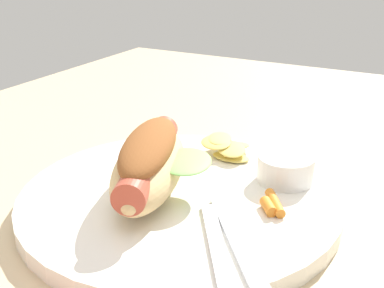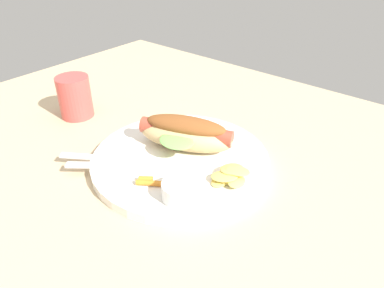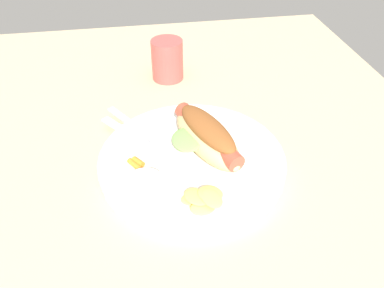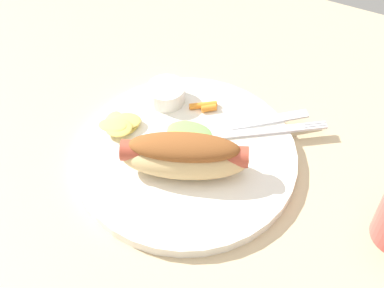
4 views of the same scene
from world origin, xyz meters
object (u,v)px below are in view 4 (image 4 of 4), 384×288
(chips_pile, at_px, (121,123))
(sauce_ramekin, at_px, (166,93))
(carrot_garnish, at_px, (205,106))
(fork, at_px, (265,131))
(plate, at_px, (186,157))
(knife, at_px, (254,123))
(hot_dog, at_px, (184,154))

(chips_pile, bearing_deg, sauce_ramekin, -112.26)
(sauce_ramekin, distance_m, carrot_garnish, 0.06)
(fork, xyz_separation_m, carrot_garnish, (0.09, -0.01, 0.00))
(chips_pile, bearing_deg, carrot_garnish, -136.86)
(fork, bearing_deg, sauce_ramekin, 147.77)
(plate, height_order, chips_pile, chips_pile)
(sauce_ramekin, xyz_separation_m, knife, (-0.13, -0.01, -0.01))
(hot_dog, bearing_deg, chips_pile, 144.85)
(knife, bearing_deg, carrot_garnish, 143.21)
(knife, height_order, carrot_garnish, carrot_garnish)
(hot_dog, xyz_separation_m, sauce_ramekin, (0.08, -0.10, -0.02))
(sauce_ramekin, height_order, knife, sauce_ramekin)
(plate, height_order, sauce_ramekin, sauce_ramekin)
(fork, relative_size, knife, 0.92)
(plate, bearing_deg, sauce_ramekin, -48.38)
(hot_dog, relative_size, sauce_ramekin, 3.22)
(fork, xyz_separation_m, knife, (0.02, -0.01, -0.00))
(sauce_ramekin, relative_size, carrot_garnish, 1.35)
(plate, bearing_deg, knife, -124.82)
(hot_dog, xyz_separation_m, carrot_garnish, (0.02, -0.11, -0.03))
(hot_dog, relative_size, knife, 1.10)
(knife, distance_m, carrot_garnish, 0.07)
(hot_dog, distance_m, knife, 0.13)
(plate, distance_m, hot_dog, 0.05)
(chips_pile, bearing_deg, knife, -152.12)
(knife, relative_size, chips_pile, 2.54)
(chips_pile, relative_size, carrot_garnish, 1.55)
(plate, bearing_deg, chips_pile, -1.58)
(plate, height_order, carrot_garnish, carrot_garnish)
(carrot_garnish, bearing_deg, sauce_ramekin, 7.92)
(plate, bearing_deg, hot_dog, 111.13)
(knife, bearing_deg, fork, -60.45)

